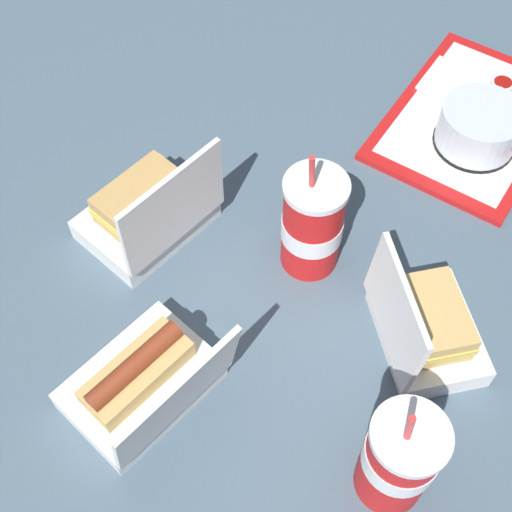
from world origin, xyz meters
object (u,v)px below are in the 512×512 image
(ketchup_cup, at_px, (501,87))
(clamshell_sandwich_corner, at_px, (148,211))
(clamshell_hotdog_left, at_px, (144,383))
(soda_cup_left, at_px, (312,224))
(cake_container, at_px, (479,128))
(food_tray, at_px, (472,121))
(clamshell_sandwich_center, at_px, (426,326))
(plastic_fork, at_px, (507,108))
(soda_cup_front, at_px, (399,459))

(ketchup_cup, bearing_deg, clamshell_sandwich_corner, -42.21)
(clamshell_hotdog_left, xyz_separation_m, soda_cup_left, (-0.29, 0.13, 0.05))
(ketchup_cup, bearing_deg, cake_container, -6.99)
(food_tray, bearing_deg, ketchup_cup, 159.63)
(ketchup_cup, xyz_separation_m, clamshell_sandwich_center, (0.52, -0.00, 0.02))
(plastic_fork, relative_size, soda_cup_left, 0.47)
(food_tray, bearing_deg, plastic_fork, 130.54)
(clamshell_sandwich_corner, bearing_deg, clamshell_hotdog_left, 25.62)
(soda_cup_left, bearing_deg, ketchup_cup, 156.22)
(clamshell_hotdog_left, relative_size, soda_cup_front, 1.03)
(clamshell_sandwich_center, relative_size, soda_cup_front, 0.92)
(plastic_fork, distance_m, soda_cup_front, 0.70)
(food_tray, distance_m, soda_cup_left, 0.42)
(plastic_fork, bearing_deg, ketchup_cup, -159.96)
(ketchup_cup, relative_size, clamshell_sandwich_corner, 0.18)
(ketchup_cup, bearing_deg, clamshell_hotdog_left, -23.69)
(food_tray, bearing_deg, clamshell_hotdog_left, -24.07)
(clamshell_sandwich_center, distance_m, soda_cup_left, 0.21)
(ketchup_cup, relative_size, soda_cup_front, 0.17)
(ketchup_cup, distance_m, clamshell_sandwich_corner, 0.66)
(food_tray, relative_size, soda_cup_front, 1.78)
(ketchup_cup, bearing_deg, soda_cup_front, 0.56)
(plastic_fork, relative_size, clamshell_sandwich_center, 0.51)
(plastic_fork, distance_m, clamshell_sandwich_corner, 0.65)
(food_tray, height_order, clamshell_sandwich_center, clamshell_sandwich_center)
(food_tray, height_order, soda_cup_front, soda_cup_front)
(cake_container, height_order, clamshell_sandwich_corner, clamshell_sandwich_corner)
(clamshell_sandwich_corner, height_order, soda_cup_left, soda_cup_left)
(food_tray, distance_m, ketchup_cup, 0.09)
(cake_container, height_order, soda_cup_front, soda_cup_front)
(cake_container, bearing_deg, soda_cup_front, 2.31)
(cake_container, bearing_deg, clamshell_hotdog_left, -27.04)
(ketchup_cup, relative_size, plastic_fork, 0.36)
(ketchup_cup, distance_m, clamshell_sandwich_center, 0.52)
(food_tray, height_order, ketchup_cup, ketchup_cup)
(cake_container, distance_m, clamshell_sandwich_center, 0.39)
(cake_container, xyz_separation_m, soda_cup_front, (0.60, 0.02, 0.04))
(food_tray, relative_size, ketchup_cup, 10.35)
(cake_container, bearing_deg, plastic_fork, 159.77)
(cake_container, relative_size, soda_cup_front, 0.59)
(cake_container, relative_size, ketchup_cup, 3.42)
(food_tray, relative_size, cake_container, 3.03)
(soda_cup_front, bearing_deg, cake_container, -177.69)
(ketchup_cup, bearing_deg, clamshell_sandwich_center, -0.54)
(food_tray, xyz_separation_m, plastic_fork, (-0.04, 0.05, 0.01))
(ketchup_cup, height_order, soda_cup_front, soda_cup_front)
(clamshell_sandwich_corner, distance_m, clamshell_hotdog_left, 0.28)
(food_tray, xyz_separation_m, clamshell_hotdog_left, (0.66, -0.30, 0.03))
(soda_cup_front, distance_m, soda_cup_left, 0.35)
(plastic_fork, relative_size, clamshell_sandwich_corner, 0.48)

